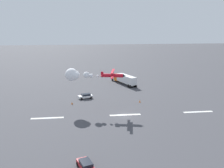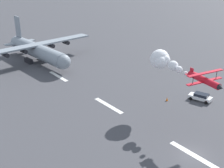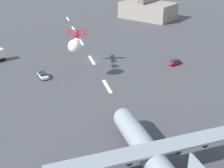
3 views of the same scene
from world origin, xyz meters
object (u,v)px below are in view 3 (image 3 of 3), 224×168
traffic_cone_near (58,55)px  followme_car_yellow (43,75)px  airport_staff_sedan (175,62)px  cargo_transport_plane (149,153)px  traffic_cone_far (64,81)px  stunt_biplane_red (75,44)px

traffic_cone_near → followme_car_yellow: bearing=-19.9°
airport_staff_sedan → followme_car_yellow: bearing=-90.6°
cargo_transport_plane → traffic_cone_far: 38.33m
followme_car_yellow → traffic_cone_near: bearing=160.1°
traffic_cone_near → traffic_cone_far: (19.95, -0.50, 0.00)m
stunt_biplane_red → airport_staff_sedan: size_ratio=3.48×
traffic_cone_near → traffic_cone_far: bearing=-1.4°
cargo_transport_plane → traffic_cone_far: (-37.12, -9.08, -2.93)m
stunt_biplane_red → airport_staff_sedan: (-1.51, 29.91, -8.61)m
followme_car_yellow → airport_staff_sedan: size_ratio=1.02×
traffic_cone_far → followme_car_yellow: bearing=-127.1°
cargo_transport_plane → followme_car_yellow: size_ratio=6.95×
cargo_transport_plane → traffic_cone_near: 57.79m
airport_staff_sedan → traffic_cone_far: bearing=-83.9°
followme_car_yellow → traffic_cone_near: 16.98m
cargo_transport_plane → traffic_cone_far: size_ratio=43.74×
cargo_transport_plane → traffic_cone_near: size_ratio=43.74×
cargo_transport_plane → followme_car_yellow: cargo_transport_plane is taller
cargo_transport_plane → traffic_cone_near: (-57.07, -8.58, -2.93)m
airport_staff_sedan → traffic_cone_near: (-16.36, -33.17, -0.44)m
cargo_transport_plane → stunt_biplane_red: stunt_biplane_red is taller
traffic_cone_near → cargo_transport_plane: bearing=8.6°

